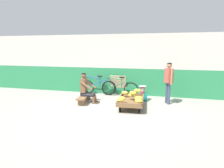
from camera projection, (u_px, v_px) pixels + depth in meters
The scene contains 13 objects.
ground_plane at pixel (107, 114), 5.88m from camera, with size 80.00×80.00×0.00m, color gray.
back_wall at pixel (123, 65), 8.34m from camera, with size 16.00×0.30×2.65m.
banana_cart at pixel (131, 101), 6.50m from camera, with size 0.91×1.48×0.36m.
banana_pile at pixel (131, 96), 6.32m from camera, with size 0.89×1.24×0.26m.
low_bench at pixel (84, 97), 7.14m from camera, with size 0.39×1.12×0.27m.
vendor_seated at pixel (86, 88), 7.05m from camera, with size 0.69×0.49×1.14m.
plastic_crate at pixel (142, 97), 7.40m from camera, with size 0.36×0.28×0.30m.
weighing_scale at pixel (143, 89), 7.34m from camera, with size 0.30×0.30×0.29m.
bicycle_near_left at pixel (98, 87), 8.37m from camera, with size 1.66×0.48×0.86m.
bicycle_far_left at pixel (119, 88), 8.07m from camera, with size 1.66×0.48×0.86m.
sign_board at pixel (118, 85), 8.38m from camera, with size 0.70×0.27×0.87m.
customer_adult at pixel (169, 79), 6.84m from camera, with size 0.32×0.45×1.53m.
shopping_bag at pixel (139, 100), 7.03m from camera, with size 0.18×0.12×0.24m, color #D13D4C.
Camera 1 is at (1.50, -5.40, 2.01)m, focal length 30.05 mm.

